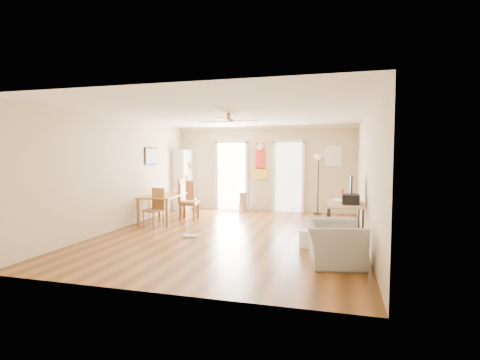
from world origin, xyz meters
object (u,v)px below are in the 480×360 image
(printer, at_px, (351,199))
(wastebasket_a, at_px, (306,239))
(dining_chair_right_b, at_px, (189,202))
(computer_desk, at_px, (345,221))
(dining_chair_right_a, at_px, (189,200))
(wastebasket_b, at_px, (327,244))
(torchiere_lamp, at_px, (318,185))
(dining_chair_far, at_px, (189,198))
(armchair, at_px, (333,243))
(bookshelf, at_px, (184,180))
(dining_chair_near, at_px, (153,208))
(trash_can, at_px, (243,202))
(dining_table, at_px, (163,208))

(printer, xyz_separation_m, wastebasket_a, (-0.80, -0.69, -0.69))
(dining_chair_right_b, relative_size, computer_desk, 0.69)
(dining_chair_right_a, bearing_deg, computer_desk, -111.11)
(dining_chair_right_a, relative_size, printer, 2.88)
(dining_chair_right_a, distance_m, wastebasket_b, 4.34)
(torchiere_lamp, distance_m, printer, 3.36)
(dining_chair_right_a, distance_m, dining_chair_far, 0.87)
(dining_chair_far, bearing_deg, dining_chair_right_b, 102.05)
(torchiere_lamp, xyz_separation_m, computer_desk, (0.70, -3.12, -0.49))
(dining_chair_right_a, xyz_separation_m, printer, (4.05, -1.36, 0.31))
(dining_chair_right_b, height_order, wastebasket_b, dining_chair_right_b)
(armchair, bearing_deg, bookshelf, 35.65)
(bookshelf, distance_m, wastebasket_a, 5.73)
(dining_chair_near, xyz_separation_m, trash_can, (1.45, 2.92, -0.16))
(dining_table, relative_size, dining_chair_near, 1.53)
(torchiere_lamp, bearing_deg, dining_chair_right_b, -149.63)
(dining_chair_right_b, bearing_deg, wastebasket_b, -128.46)
(dining_chair_right_a, relative_size, trash_can, 1.82)
(bookshelf, bearing_deg, dining_chair_far, -54.50)
(dining_chair_near, relative_size, torchiere_lamp, 0.53)
(dining_table, xyz_separation_m, dining_chair_near, (0.10, -0.67, 0.11))
(dining_chair_right_b, relative_size, dining_chair_far, 0.99)
(bookshelf, height_order, printer, bookshelf)
(bookshelf, bearing_deg, trash_can, 5.23)
(printer, height_order, armchair, printer)
(dining_chair_right_b, distance_m, armchair, 4.79)
(dining_chair_far, bearing_deg, dining_chair_near, 75.41)
(dining_chair_far, xyz_separation_m, computer_desk, (4.30, -2.02, -0.12))
(dining_table, xyz_separation_m, dining_chair_right_b, (0.55, 0.44, 0.14))
(dining_chair_right_b, xyz_separation_m, computer_desk, (3.95, -1.22, -0.11))
(trash_can, bearing_deg, bookshelf, -179.13)
(dining_table, bearing_deg, bookshelf, 100.00)
(dining_chair_right_b, xyz_separation_m, wastebasket_b, (3.64, -2.32, -0.33))
(computer_desk, distance_m, armchair, 1.76)
(wastebasket_b, bearing_deg, bookshelf, 138.18)
(dining_chair_far, bearing_deg, computer_desk, 143.22)
(bookshelf, distance_m, dining_chair_far, 1.23)
(bookshelf, bearing_deg, dining_chair_near, -75.97)
(printer, distance_m, armchair, 1.72)
(dining_table, distance_m, wastebasket_b, 4.60)
(dining_chair_far, relative_size, wastebasket_b, 3.13)
(armchair, bearing_deg, wastebasket_b, 0.75)
(dining_chair_right_a, height_order, trash_can, dining_chair_right_a)
(dining_chair_near, bearing_deg, dining_chair_right_b, 83.42)
(bookshelf, height_order, dining_chair_far, bookshelf)
(dining_chair_right_a, height_order, computer_desk, dining_chair_right_a)
(dining_chair_near, height_order, torchiere_lamp, torchiere_lamp)
(torchiere_lamp, bearing_deg, wastebasket_b, -84.65)
(dining_table, xyz_separation_m, dining_chair_far, (0.20, 1.24, 0.14))
(computer_desk, bearing_deg, dining_chair_right_a, 162.83)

